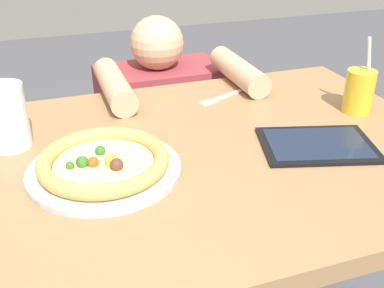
% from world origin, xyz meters
% --- Properties ---
extents(dining_table, '(1.29, 0.79, 0.75)m').
position_xyz_m(dining_table, '(0.00, 0.00, 0.63)').
color(dining_table, '#936D47').
rests_on(dining_table, ground).
extents(pizza_near, '(0.30, 0.30, 0.04)m').
position_xyz_m(pizza_near, '(-0.13, -0.03, 0.77)').
color(pizza_near, '#B7B7BC').
rests_on(pizza_near, dining_table).
extents(drink_cup_colored, '(0.07, 0.07, 0.19)m').
position_xyz_m(drink_cup_colored, '(0.52, 0.06, 0.80)').
color(drink_cup_colored, gold).
rests_on(drink_cup_colored, dining_table).
extents(water_cup_clear, '(0.09, 0.09, 0.14)m').
position_xyz_m(water_cup_clear, '(-0.30, 0.15, 0.82)').
color(water_cup_clear, silver).
rests_on(water_cup_clear, dining_table).
extents(fork, '(0.19, 0.10, 0.00)m').
position_xyz_m(fork, '(0.25, 0.26, 0.75)').
color(fork, silver).
rests_on(fork, dining_table).
extents(tablet, '(0.28, 0.23, 0.01)m').
position_xyz_m(tablet, '(0.33, -0.07, 0.75)').
color(tablet, black).
rests_on(tablet, dining_table).
extents(diner_seated, '(0.43, 0.53, 0.91)m').
position_xyz_m(diner_seated, '(0.15, 0.57, 0.40)').
color(diner_seated, '#333847').
rests_on(diner_seated, ground).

